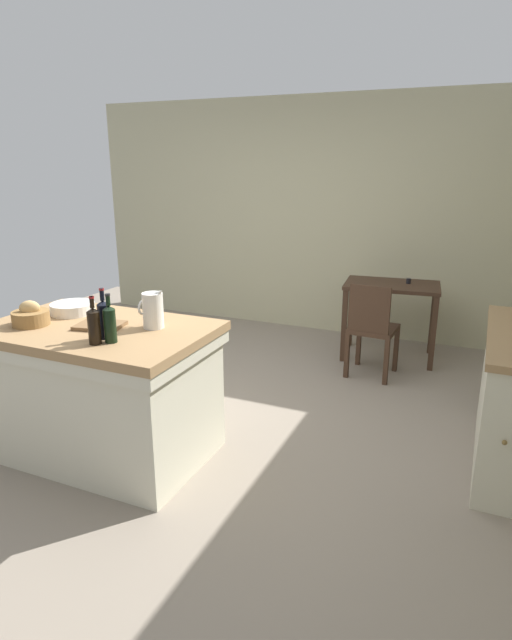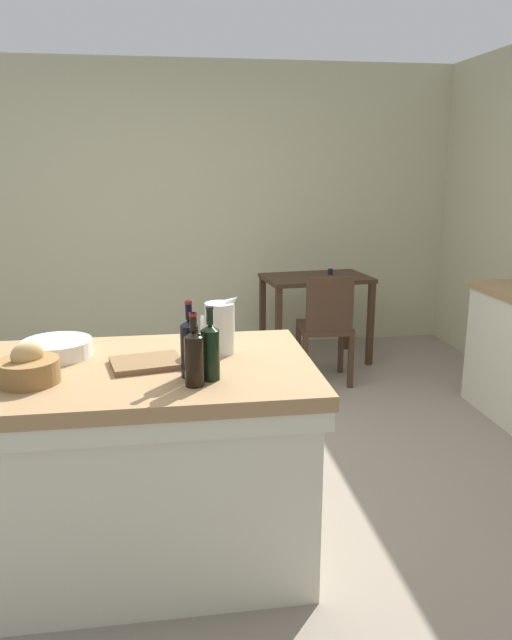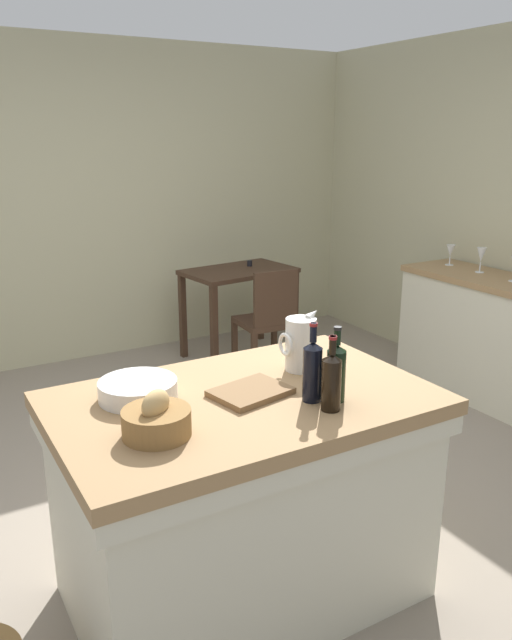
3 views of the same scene
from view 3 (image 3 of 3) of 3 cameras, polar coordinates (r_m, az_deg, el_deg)
name	(u,v)px [view 3 (image 3 of 3)]	position (r m, az deg, el deg)	size (l,w,h in m)	color
ground_plane	(227,495)	(3.51, -2.64, -15.55)	(6.76, 6.76, 0.00)	gray
wall_back	(78,205)	(5.44, -15.81, 10.03)	(5.32, 0.12, 2.60)	#B7B28E
island_table	(244,491)	(2.62, -1.11, -15.22)	(1.44, 0.92, 0.90)	#99754C
side_cabinet	(486,337)	(4.85, 20.09, -1.44)	(0.52, 1.31, 0.89)	#99754C
writing_desk	(239,284)	(5.34, -1.56, 3.30)	(0.96, 0.66, 0.81)	#3D281C
wooden_chair	(268,320)	(4.87, 1.11, 0.04)	(0.43, 0.43, 0.88)	#3D281C
pitcher	(300,344)	(2.65, 4.04, -2.15)	(0.17, 0.13, 0.27)	silver
wash_bowl	(138,390)	(2.43, -10.65, -6.22)	(0.30, 0.30, 0.07)	silver
bread_basket	(156,420)	(2.13, -9.01, -8.94)	(0.23, 0.23, 0.16)	olive
cutting_board	(251,392)	(2.43, -0.49, -6.54)	(0.28, 0.21, 0.02)	brown
wine_bottle_dark	(337,371)	(2.36, 7.32, -4.60)	(0.07, 0.07, 0.29)	black
wine_bottle_amber	(312,370)	(2.35, 5.13, -4.51)	(0.07, 0.07, 0.31)	black
wine_bottle_green	(331,380)	(2.28, 6.84, -5.46)	(0.07, 0.07, 0.28)	black
wine_glass_middle	(481,255)	(4.84, 19.73, 5.53)	(0.07, 0.07, 0.18)	white
wine_glass_right	(450,251)	(5.05, 17.21, 5.97)	(0.07, 0.07, 0.16)	white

